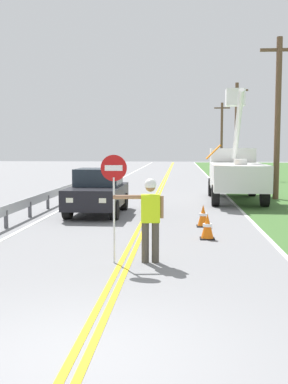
% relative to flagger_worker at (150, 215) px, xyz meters
% --- Properties ---
extents(ground_plane, '(160.00, 160.00, 0.00)m').
position_rel_flagger_worker_xyz_m(ground_plane, '(-0.53, -4.62, -1.05)').
color(ground_plane, gray).
extents(centerline_yellow_left, '(0.11, 110.00, 0.01)m').
position_rel_flagger_worker_xyz_m(centerline_yellow_left, '(-0.62, 15.38, -1.04)').
color(centerline_yellow_left, yellow).
rests_on(centerline_yellow_left, ground).
extents(centerline_yellow_right, '(0.11, 110.00, 0.01)m').
position_rel_flagger_worker_xyz_m(centerline_yellow_right, '(-0.44, 15.38, -1.04)').
color(centerline_yellow_right, yellow).
rests_on(centerline_yellow_right, ground).
extents(edge_line_right, '(0.12, 110.00, 0.01)m').
position_rel_flagger_worker_xyz_m(edge_line_right, '(3.07, 15.38, -1.04)').
color(edge_line_right, silver).
rests_on(edge_line_right, ground).
extents(edge_line_left, '(0.12, 110.00, 0.01)m').
position_rel_flagger_worker_xyz_m(edge_line_left, '(-4.13, 15.38, -1.04)').
color(edge_line_left, silver).
rests_on(edge_line_left, ground).
extents(flagger_worker, '(1.08, 0.28, 1.83)m').
position_rel_flagger_worker_xyz_m(flagger_worker, '(0.00, 0.00, 0.00)').
color(flagger_worker, '#474238').
rests_on(flagger_worker, ground).
extents(stop_sign_paddle, '(0.56, 0.04, 2.33)m').
position_rel_flagger_worker_xyz_m(stop_sign_paddle, '(-0.76, -0.09, 0.66)').
color(stop_sign_paddle, silver).
rests_on(stop_sign_paddle, ground).
extents(utility_bucket_truck, '(2.83, 6.87, 5.30)m').
position_rel_flagger_worker_xyz_m(utility_bucket_truck, '(3.26, 12.50, 0.36)').
color(utility_bucket_truck, silver).
rests_on(utility_bucket_truck, ground).
extents(oncoming_sedan_nearest, '(1.95, 4.12, 1.70)m').
position_rel_flagger_worker_xyz_m(oncoming_sedan_nearest, '(-2.43, 7.24, -0.21)').
color(oncoming_sedan_nearest, black).
rests_on(oncoming_sedan_nearest, ground).
extents(utility_pole_near, '(1.80, 0.28, 7.69)m').
position_rel_flagger_worker_xyz_m(utility_pole_near, '(5.28, 12.98, 2.98)').
color(utility_pole_near, brown).
rests_on(utility_pole_near, ground).
extents(utility_pole_mid, '(1.80, 0.28, 7.77)m').
position_rel_flagger_worker_xyz_m(utility_pole_mid, '(5.23, 28.96, 3.02)').
color(utility_pole_mid, brown).
rests_on(utility_pole_mid, ground).
extents(utility_pole_far, '(1.80, 0.28, 7.65)m').
position_rel_flagger_worker_xyz_m(utility_pole_far, '(5.41, 44.46, 2.96)').
color(utility_pole_far, brown).
rests_on(utility_pole_far, ground).
extents(traffic_cone_lead, '(0.40, 0.40, 0.70)m').
position_rel_flagger_worker_xyz_m(traffic_cone_lead, '(1.39, 2.71, -0.71)').
color(traffic_cone_lead, orange).
rests_on(traffic_cone_lead, ground).
extents(traffic_cone_mid, '(0.40, 0.40, 0.70)m').
position_rel_flagger_worker_xyz_m(traffic_cone_mid, '(1.38, 4.73, -0.71)').
color(traffic_cone_mid, orange).
rests_on(traffic_cone_mid, ground).
extents(guardrail_left_shoulder, '(0.10, 32.00, 0.71)m').
position_rel_flagger_worker_xyz_m(guardrail_left_shoulder, '(-4.73, 12.00, -0.53)').
color(guardrail_left_shoulder, '#9EA0A3').
rests_on(guardrail_left_shoulder, ground).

